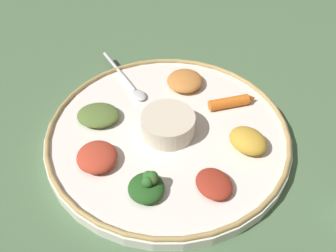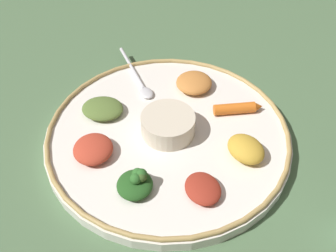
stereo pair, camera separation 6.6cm
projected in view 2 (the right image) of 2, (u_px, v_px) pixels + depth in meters
ground_plane at (168, 140)px, 0.69m from camera, size 2.40×2.40×0.00m
platter at (168, 136)px, 0.68m from camera, size 0.42×0.42×0.02m
platter_rim at (168, 131)px, 0.67m from camera, size 0.42×0.42×0.01m
center_bowl at (168, 124)px, 0.66m from camera, size 0.09×0.09×0.04m
spoon at (139, 80)px, 0.77m from camera, size 0.17×0.09×0.01m
greens_pile at (136, 183)px, 0.58m from camera, size 0.06×0.06×0.04m
carrot_near_spoon at (238, 108)px, 0.70m from camera, size 0.03×0.09×0.02m
mound_squash at (194, 83)px, 0.75m from camera, size 0.09×0.09×0.02m
mound_beet at (203, 189)px, 0.58m from camera, size 0.08×0.07×0.02m
mound_collards at (103, 109)px, 0.70m from camera, size 0.07×0.08×0.02m
mound_lentil_yellow at (246, 149)px, 0.63m from camera, size 0.09×0.08×0.03m
mound_berbere_red at (93, 149)px, 0.63m from camera, size 0.08×0.07×0.03m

